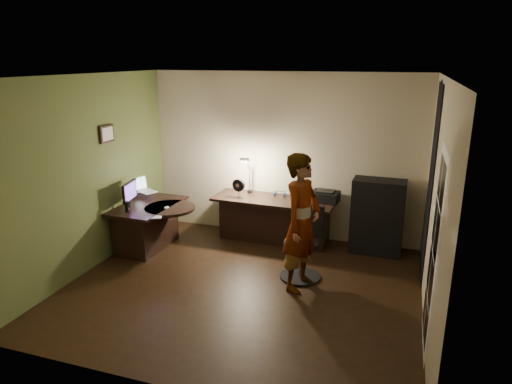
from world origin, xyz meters
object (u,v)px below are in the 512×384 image
(desk_left, at_px, (149,226))
(desk_right, at_px, (273,220))
(monitor, at_px, (129,199))
(office_chair, at_px, (301,244))
(cabinet, at_px, (377,217))
(person, at_px, (302,223))

(desk_left, xyz_separation_m, desk_right, (1.78, 0.85, 0.01))
(monitor, bearing_deg, office_chair, -12.43)
(desk_left, distance_m, desk_right, 1.97)
(cabinet, height_order, person, person)
(person, bearing_deg, monitor, 99.40)
(office_chair, height_order, person, person)
(cabinet, distance_m, monitor, 3.78)
(desk_right, xyz_separation_m, monitor, (-1.98, -1.03, 0.48))
(person, bearing_deg, desk_right, 45.74)
(desk_left, bearing_deg, monitor, -135.76)
(cabinet, distance_m, person, 1.72)
(cabinet, bearing_deg, person, -118.41)
(desk_left, relative_size, desk_right, 0.64)
(desk_left, relative_size, monitor, 2.75)
(desk_right, relative_size, cabinet, 1.68)
(desk_left, height_order, cabinet, cabinet)
(desk_left, relative_size, office_chair, 1.24)
(monitor, bearing_deg, desk_right, 16.83)
(desk_left, relative_size, person, 0.69)
(cabinet, bearing_deg, office_chair, -125.25)
(desk_right, bearing_deg, person, -58.67)
(desk_right, distance_m, office_chair, 1.33)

